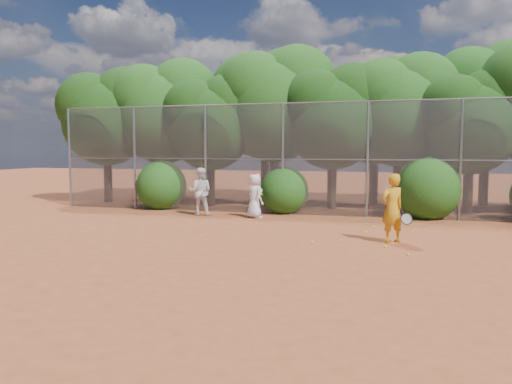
% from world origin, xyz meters
% --- Properties ---
extents(ground, '(80.00, 80.00, 0.00)m').
position_xyz_m(ground, '(0.00, 0.00, 0.00)').
color(ground, '#9C4623').
rests_on(ground, ground).
extents(fence_back, '(20.05, 0.09, 4.03)m').
position_xyz_m(fence_back, '(-0.12, 6.00, 2.05)').
color(fence_back, gray).
rests_on(fence_back, ground).
extents(tree_0, '(4.38, 3.81, 6.00)m').
position_xyz_m(tree_0, '(-9.44, 8.04, 3.93)').
color(tree_0, black).
rests_on(tree_0, ground).
extents(tree_1, '(4.64, 4.03, 6.35)m').
position_xyz_m(tree_1, '(-6.94, 8.54, 4.16)').
color(tree_1, black).
rests_on(tree_1, ground).
extents(tree_2, '(3.99, 3.47, 5.47)m').
position_xyz_m(tree_2, '(-4.45, 7.83, 3.58)').
color(tree_2, black).
rests_on(tree_2, ground).
extents(tree_3, '(4.89, 4.26, 6.70)m').
position_xyz_m(tree_3, '(-1.94, 8.84, 4.40)').
color(tree_3, black).
rests_on(tree_3, ground).
extents(tree_4, '(4.19, 3.64, 5.73)m').
position_xyz_m(tree_4, '(0.55, 8.24, 3.76)').
color(tree_4, black).
rests_on(tree_4, ground).
extents(tree_5, '(4.51, 3.92, 6.17)m').
position_xyz_m(tree_5, '(3.06, 9.04, 4.05)').
color(tree_5, black).
rests_on(tree_5, ground).
extents(tree_6, '(3.86, 3.36, 5.29)m').
position_xyz_m(tree_6, '(5.55, 8.03, 3.47)').
color(tree_6, black).
rests_on(tree_6, ground).
extents(tree_9, '(4.83, 4.20, 6.62)m').
position_xyz_m(tree_9, '(-7.94, 10.84, 4.34)').
color(tree_9, black).
rests_on(tree_9, ground).
extents(tree_10, '(5.15, 4.48, 7.06)m').
position_xyz_m(tree_10, '(-2.93, 11.05, 4.63)').
color(tree_10, black).
rests_on(tree_10, ground).
extents(tree_11, '(4.64, 4.03, 6.35)m').
position_xyz_m(tree_11, '(2.06, 10.64, 4.16)').
color(tree_11, black).
rests_on(tree_11, ground).
extents(tree_12, '(5.02, 4.37, 6.88)m').
position_xyz_m(tree_12, '(6.56, 11.24, 4.51)').
color(tree_12, black).
rests_on(tree_12, ground).
extents(bush_0, '(2.00, 2.00, 2.00)m').
position_xyz_m(bush_0, '(-6.00, 6.30, 1.00)').
color(bush_0, '#1A4A12').
rests_on(bush_0, ground).
extents(bush_1, '(1.80, 1.80, 1.80)m').
position_xyz_m(bush_1, '(-1.00, 6.30, 0.90)').
color(bush_1, '#1A4A12').
rests_on(bush_1, ground).
extents(bush_2, '(2.20, 2.20, 2.20)m').
position_xyz_m(bush_2, '(4.00, 6.30, 1.10)').
color(bush_2, '#1A4A12').
rests_on(bush_2, ground).
extents(player_yellow, '(0.89, 0.73, 1.76)m').
position_xyz_m(player_yellow, '(2.92, 1.34, 0.88)').
color(player_yellow, gold).
rests_on(player_yellow, ground).
extents(player_teen, '(0.88, 0.87, 1.56)m').
position_xyz_m(player_teen, '(-1.68, 4.71, 0.78)').
color(player_teen, white).
rests_on(player_teen, ground).
extents(player_white, '(0.94, 0.83, 1.70)m').
position_xyz_m(player_white, '(-3.76, 4.89, 0.85)').
color(player_white, white).
rests_on(player_white, ground).
extents(ball_0, '(0.07, 0.07, 0.07)m').
position_xyz_m(ball_0, '(1.00, 0.67, 0.03)').
color(ball_0, yellow).
rests_on(ball_0, ground).
extents(ball_1, '(0.07, 0.07, 0.07)m').
position_xyz_m(ball_1, '(2.35, 3.75, 0.03)').
color(ball_1, yellow).
rests_on(ball_1, ground).
extents(ball_2, '(0.07, 0.07, 0.07)m').
position_xyz_m(ball_2, '(2.79, 0.61, 0.03)').
color(ball_2, yellow).
rests_on(ball_2, ground).
extents(ball_3, '(0.07, 0.07, 0.07)m').
position_xyz_m(ball_3, '(3.29, -0.15, 0.03)').
color(ball_3, yellow).
rests_on(ball_3, ground).
extents(ball_4, '(0.07, 0.07, 0.07)m').
position_xyz_m(ball_4, '(1.69, 1.10, 0.03)').
color(ball_4, yellow).
rests_on(ball_4, ground).
extents(ball_5, '(0.07, 0.07, 0.07)m').
position_xyz_m(ball_5, '(2.93, 4.68, 0.03)').
color(ball_5, yellow).
rests_on(ball_5, ground).
extents(ball_6, '(0.07, 0.07, 0.07)m').
position_xyz_m(ball_6, '(2.22, 2.55, 0.03)').
color(ball_6, yellow).
rests_on(ball_6, ground).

